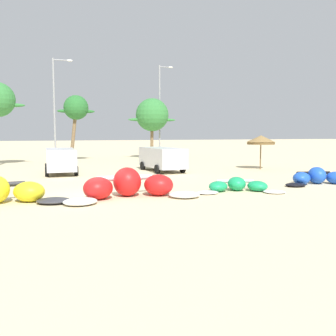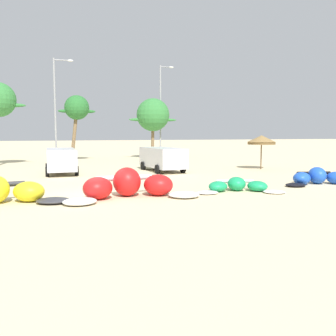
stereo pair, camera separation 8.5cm
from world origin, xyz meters
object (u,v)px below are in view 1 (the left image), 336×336
Objects in this scene: palm_center_left at (76,109)px; kite_left_of_center at (129,186)px; parked_van at (161,157)px; lamppost_east at (161,108)px; parked_car_second at (61,159)px; beach_umbrella_middle at (261,140)px; kite_center at (238,186)px; kite_right_of_center at (319,178)px; lamppost_east_center at (56,106)px; palm_center_right at (152,115)px.

kite_left_of_center is at bearing -87.95° from palm_center_left.
parked_van is 14.38m from palm_center_left.
parked_car_second is at bearing -130.50° from lamppost_east.
parked_van is (-8.26, 1.03, -1.33)m from beach_umbrella_middle.
kite_center is 14.12m from parked_car_second.
parked_car_second reaches higher than kite_center.
palm_center_left is at bearing 80.72° from parked_car_second.
lamppost_east_center reaches higher than kite_right_of_center.
palm_center_left is at bearing 52.56° from lamppost_east_center.
palm_center_right reaches higher than palm_center_left.
kite_left_of_center is 0.94× the size of palm_center_right.
lamppost_east_center is at bearing -159.33° from lamppost_east.
parked_car_second is 17.68m from palm_center_right.
lamppost_east is (1.09, 0.25, 0.91)m from palm_center_right.
parked_van reaches higher than kite_left_of_center.
kite_center is 0.42× the size of lamppost_east.
lamppost_east reaches higher than kite_center.
beach_umbrella_middle is (13.06, 9.79, 1.89)m from kite_left_of_center.
lamppost_east is at bearing 82.52° from kite_center.
beach_umbrella_middle reaches higher than kite_center.
parked_car_second is (-7.59, 0.48, -0.00)m from parked_van.
palm_center_left reaches higher than kite_center.
kite_left_of_center is at bearing -82.01° from lamppost_east_center.
lamppost_east reaches higher than lamppost_east_center.
lamppost_east is (9.81, 1.79, 0.43)m from palm_center_left.
kite_center is 0.45× the size of lamppost_east_center.
parked_car_second is (-14.25, 10.41, 0.71)m from kite_right_of_center.
parked_car_second is 0.71× the size of palm_center_right.
kite_center is 5.83m from kite_right_of_center.
palm_center_right is (3.08, 14.01, 3.96)m from parked_van.
palm_center_right is at bearing 98.49° from kite_right_of_center.
palm_center_right is at bearing 108.98° from beach_umbrella_middle.
palm_center_left reaches higher than kite_right_of_center.
lamppost_east reaches higher than kite_right_of_center.
parked_van reaches higher than kite_right_of_center.
kite_center is 0.66× the size of palm_center_left.
parked_van reaches higher than kite_center.
beach_umbrella_middle is 8.43m from parked_van.
parked_van is at bearing -65.68° from palm_center_left.
kite_right_of_center is at bearing -100.20° from beach_umbrella_middle.
parked_car_second is (-8.48, 11.26, 0.81)m from kite_center.
kite_left_of_center is 1.33× the size of kite_right_of_center.
parked_car_second is at bearing -128.27° from palm_center_right.
lamppost_east_center is at bearing 126.05° from kite_right_of_center.
parked_van and parked_car_second have the same top height.
lamppost_east reaches higher than beach_umbrella_middle.
parked_van is at bearing 66.08° from kite_left_of_center.
parked_van is (-0.89, 10.78, 0.82)m from kite_center.
beach_umbrella_middle is (1.60, 8.89, 2.04)m from kite_right_of_center.
parked_van is at bearing 123.85° from kite_right_of_center.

